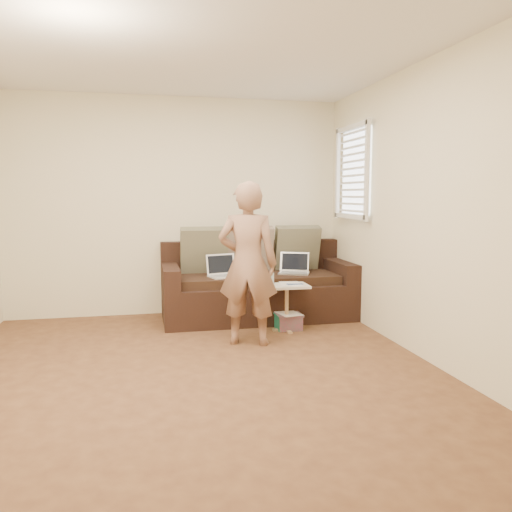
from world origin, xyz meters
The scene contains 18 objects.
floor centered at (0.00, 0.00, 0.00)m, with size 4.50×4.50×0.00m, color #4E2E1C.
ceiling centered at (0.00, 0.00, 2.60)m, with size 4.50×4.50×0.00m, color white.
wall_back centered at (0.00, 2.25, 1.30)m, with size 4.00×4.00×0.00m, color beige.
wall_front centered at (0.00, -2.25, 1.30)m, with size 4.00×4.00×0.00m, color beige.
wall_right centered at (2.00, 0.00, 1.30)m, with size 4.50×4.50×0.00m, color beige.
window_blinds centered at (1.95, 1.50, 1.70)m, with size 0.12×0.88×1.08m, color white, non-canonical shape.
sofa centered at (0.90, 1.77, 0.42)m, with size 2.20×0.95×0.85m, color black, non-canonical shape.
pillow_left centered at (0.30, 1.98, 0.79)m, with size 0.55×0.14×0.55m, color brown, non-canonical shape.
pillow_mid centered at (0.85, 1.98, 0.79)m, with size 0.55×0.14×0.55m, color #6C584D, non-canonical shape.
pillow_right centered at (1.45, 2.01, 0.79)m, with size 0.55×0.14×0.55m, color brown, non-canonical shape.
laptop_silver centered at (1.32, 1.70, 0.52)m, with size 0.35×0.25×0.23m, color #B7BABC, non-canonical shape.
laptop_white centered at (0.50, 1.64, 0.52)m, with size 0.35×0.26×0.26m, color white, non-canonical shape.
person centered at (0.58, 0.75, 0.79)m, with size 0.58×0.39×1.58m, color #8D5E4D.
side_table centered at (1.08, 1.15, 0.25)m, with size 0.45×0.32×0.50m, color silver, non-canonical shape.
drinking_glass centered at (0.93, 1.23, 0.56)m, with size 0.07×0.07×0.12m, color silver, non-canonical shape.
scissors centered at (1.16, 1.11, 0.50)m, with size 0.18×0.10×0.02m, color silver, non-canonical shape.
paper_on_table centered at (1.13, 1.18, 0.50)m, with size 0.21×0.30×0.00m, color white, non-canonical shape.
striped_box centered at (1.11, 1.20, 0.09)m, with size 0.28×0.28×0.18m, color #BE1C4F, non-canonical shape.
Camera 1 is at (-0.39, -4.03, 1.44)m, focal length 36.06 mm.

